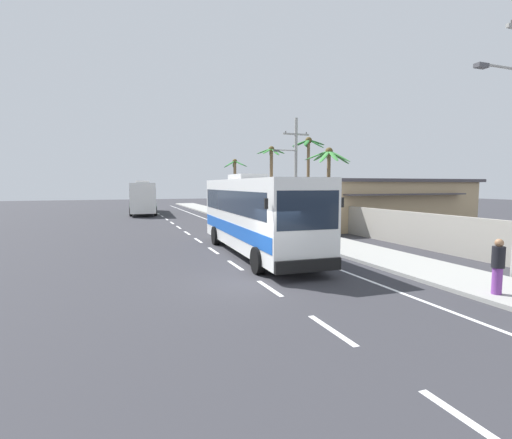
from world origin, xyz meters
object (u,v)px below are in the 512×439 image
palm_nearest (235,177)px  roadside_building (370,202)px  palm_fourth (271,170)px  utility_pole_mid (295,170)px  coach_bus_foreground (256,212)px  pedestrian_near_kerb (275,216)px  palm_second (308,160)px  pedestrian_midwalk (269,215)px  coach_bus_far_lane (143,197)px  pedestrian_far_walk (498,265)px  palm_third (329,168)px  motorcycle_beside_bus (240,221)px

palm_nearest → roadside_building: size_ratio=0.40×
palm_fourth → utility_pole_mid: bearing=-98.9°
coach_bus_foreground → pedestrian_near_kerb: size_ratio=7.09×
palm_second → palm_fourth: size_ratio=1.04×
pedestrian_near_kerb → utility_pole_mid: bearing=-179.7°
palm_nearest → roadside_building: bearing=-67.4°
pedestrian_near_kerb → pedestrian_midwalk: size_ratio=1.04×
palm_nearest → pedestrian_midwalk: bearing=-96.6°
pedestrian_midwalk → palm_fourth: 7.65m
palm_fourth → palm_second: bearing=-79.2°
coach_bus_far_lane → pedestrian_midwalk: coach_bus_far_lane is taller
utility_pole_mid → palm_nearest: size_ratio=1.33×
pedestrian_far_walk → coach_bus_far_lane: bearing=-17.8°
pedestrian_near_kerb → palm_third: bearing=158.1°
pedestrian_near_kerb → palm_third: (3.57, -1.79, 3.66)m
coach_bus_foreground → motorcycle_beside_bus: bearing=76.4°
roadside_building → pedestrian_near_kerb: bearing=177.4°
motorcycle_beside_bus → pedestrian_near_kerb: size_ratio=1.19×
pedestrian_midwalk → palm_third: 6.03m
utility_pole_mid → palm_third: 2.59m
pedestrian_far_walk → pedestrian_near_kerb: bearing=-31.5°
pedestrian_midwalk → roadside_building: size_ratio=0.10×
pedestrian_midwalk → pedestrian_near_kerb: bearing=2.1°
coach_bus_foreground → palm_nearest: bearing=75.0°
palm_third → palm_nearest: bearing=96.0°
palm_third → palm_fourth: bearing=95.0°
utility_pole_mid → roadside_building: bearing=-2.1°
coach_bus_far_lane → palm_third: 24.86m
palm_second → palm_third: (-0.24, -3.70, -0.79)m
coach_bus_far_lane → palm_fourth: (11.19, -12.41, 2.81)m
coach_bus_far_lane → pedestrian_midwalk: bearing=-65.3°
palm_third → palm_fourth: size_ratio=0.87×
pedestrian_near_kerb → roadside_building: size_ratio=0.10×
pedestrian_midwalk → utility_pole_mid: 4.17m
coach_bus_foreground → motorcycle_beside_bus: (2.37, 9.79, -1.37)m
pedestrian_midwalk → palm_nearest: (1.67, 14.47, 3.32)m
motorcycle_beside_bus → palm_nearest: 16.36m
utility_pole_mid → roadside_building: utility_pole_mid is taller
pedestrian_near_kerb → palm_fourth: bearing=-105.7°
pedestrian_far_walk → palm_third: palm_third is taller
palm_fourth → pedestrian_midwalk: bearing=-114.4°
coach_bus_foreground → palm_third: palm_third is taller
motorcycle_beside_bus → palm_fourth: size_ratio=0.28×
palm_third → roadside_building: (4.90, 1.41, -2.71)m
coach_bus_far_lane → roadside_building: size_ratio=0.78×
coach_bus_far_lane → palm_second: size_ratio=1.67×
motorcycle_beside_bus → palm_second: size_ratio=0.27×
pedestrian_near_kerb → palm_second: (3.81, 1.91, 4.45)m
coach_bus_foreground → palm_third: bearing=40.9°
palm_nearest → palm_fourth: 8.54m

